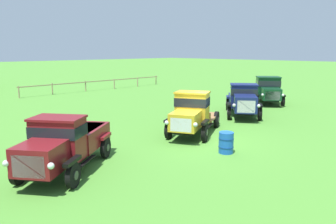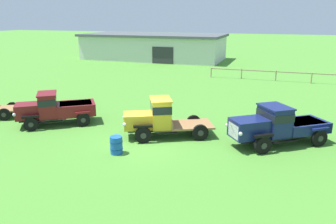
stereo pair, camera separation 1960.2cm
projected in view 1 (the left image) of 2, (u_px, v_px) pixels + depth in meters
ground_plane at (205, 141)px, 15.74m from camera, size 240.00×240.00×0.00m
paddock_fence at (99, 83)px, 35.50m from camera, size 17.32×0.55×1.10m
vintage_truck_second_in_line at (64, 142)px, 11.70m from camera, size 4.84×4.17×2.07m
vintage_truck_midrow_center at (191, 114)px, 16.54m from camera, size 5.27×3.77×2.24m
vintage_truck_far_side at (243, 99)px, 21.62m from camera, size 5.40×4.59×2.14m
vintage_truck_back_of_row at (268, 90)px, 26.32m from camera, size 5.13×4.59×2.20m
oil_drum_beside_row at (226, 143)px, 13.83m from camera, size 0.64×0.64×0.90m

